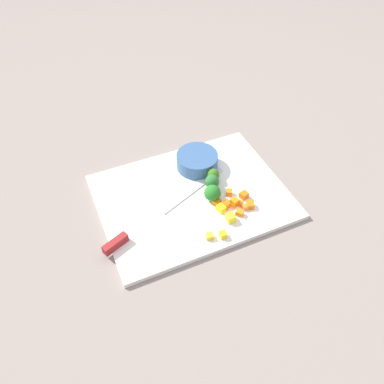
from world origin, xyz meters
name	(u,v)px	position (x,y,z in m)	size (l,w,h in m)	color
ground_plane	(192,198)	(0.00, 0.00, 0.00)	(4.00, 4.00, 0.00)	gray
cutting_board	(192,197)	(0.00, 0.00, 0.01)	(0.43, 0.32, 0.01)	white
prep_bowl	(197,161)	(-0.05, -0.08, 0.03)	(0.10, 0.10, 0.04)	#375C8B
chef_knife	(150,219)	(0.12, 0.03, 0.02)	(0.33, 0.15, 0.02)	silver
carrot_dice_0	(244,195)	(-0.11, 0.06, 0.02)	(0.02, 0.02, 0.01)	orange
carrot_dice_1	(240,213)	(-0.07, 0.10, 0.02)	(0.02, 0.01, 0.01)	orange
carrot_dice_2	(234,202)	(-0.08, 0.07, 0.02)	(0.02, 0.02, 0.02)	orange
carrot_dice_3	(250,205)	(-0.11, 0.09, 0.02)	(0.02, 0.02, 0.01)	orange
carrot_dice_4	(245,207)	(-0.09, 0.09, 0.02)	(0.01, 0.01, 0.01)	orange
carrot_dice_5	(226,205)	(-0.05, 0.06, 0.02)	(0.02, 0.01, 0.01)	orange
carrot_dice_6	(229,193)	(-0.08, 0.03, 0.02)	(0.01, 0.01, 0.01)	orange
carrot_dice_7	(240,203)	(-0.09, 0.07, 0.02)	(0.01, 0.01, 0.01)	orange
carrot_dice_8	(217,202)	(-0.04, 0.05, 0.02)	(0.01, 0.02, 0.01)	orange
pepper_dice_0	(231,218)	(-0.05, 0.10, 0.02)	(0.02, 0.02, 0.02)	yellow
pepper_dice_1	(221,208)	(-0.04, 0.07, 0.02)	(0.02, 0.02, 0.01)	yellow
pepper_dice_2	(210,236)	(0.02, 0.13, 0.02)	(0.01, 0.01, 0.01)	yellow
pepper_dice_3	(223,235)	(-0.01, 0.14, 0.02)	(0.02, 0.01, 0.01)	yellow
broccoli_floret_0	(213,175)	(-0.07, -0.02, 0.03)	(0.03, 0.03, 0.03)	#96B162
broccoli_floret_1	(213,183)	(-0.05, 0.00, 0.03)	(0.03, 0.03, 0.04)	#82C25D
broccoli_floret_2	(212,193)	(-0.04, 0.03, 0.03)	(0.04, 0.04, 0.04)	#92C257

